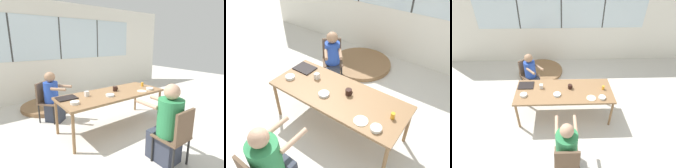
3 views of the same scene
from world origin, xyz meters
TOP-DOWN VIEW (x-y plane):
  - ground_plane at (0.00, 0.00)m, footprint 16.00×16.00m
  - wall_back_with_windows at (0.00, 2.64)m, footprint 8.40×0.08m
  - dining_table at (0.00, 0.00)m, footprint 2.08×0.84m
  - chair_for_woman_green_shirt at (0.00, -1.45)m, footprint 0.40×0.40m
  - chair_for_man_blue_shirt at (-0.95, 1.10)m, footprint 0.56×0.56m
  - person_woman_green_shirt at (0.00, -1.28)m, footprint 0.37×0.65m
  - person_man_blue_shirt at (-0.84, 0.97)m, footprint 0.57×0.59m
  - food_tray_dark at (-0.84, 0.20)m, footprint 0.34×0.27m
  - coffee_mug at (0.14, 0.08)m, footprint 0.10×0.09m
  - juice_glass at (0.85, 0.02)m, footprint 0.06×0.06m
  - milk_carton_small at (-0.49, 0.11)m, footprint 0.07×0.07m
  - bowl_white_shallow at (0.77, -0.27)m, footprint 0.14×0.14m
  - bowl_cereal at (-0.15, -0.14)m, footprint 0.16×0.16m
  - bowl_fruit at (-0.84, -0.14)m, footprint 0.15×0.15m
  - plate_tortillas at (0.55, -0.26)m, footprint 0.19×0.19m
  - folded_table_stack at (-0.69, 1.83)m, footprint 1.37×1.37m

SIDE VIEW (x-z plane):
  - ground_plane at x=0.00m, z-range 0.00..0.00m
  - folded_table_stack at x=-0.69m, z-range 0.00..0.09m
  - person_man_blue_shirt at x=-0.84m, z-range -0.04..1.03m
  - chair_for_woman_green_shirt at x=0.00m, z-range 0.08..0.92m
  - chair_for_man_blue_shirt at x=-0.95m, z-range 0.08..0.92m
  - person_woman_green_shirt at x=0.00m, z-range -0.06..1.09m
  - dining_table at x=0.00m, z-range 0.30..1.01m
  - plate_tortillas at x=0.55m, z-range 0.71..0.72m
  - food_tray_dark at x=-0.84m, z-range 0.71..0.73m
  - bowl_cereal at x=-0.15m, z-range 0.71..0.75m
  - bowl_white_shallow at x=0.77m, z-range 0.71..0.75m
  - bowl_fruit at x=-0.84m, z-range 0.71..0.75m
  - juice_glass at x=0.85m, z-range 0.71..0.80m
  - coffee_mug at x=0.14m, z-range 0.71..0.80m
  - milk_carton_small at x=-0.49m, z-range 0.71..0.80m
  - wall_back_with_windows at x=0.00m, z-range 0.03..2.83m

